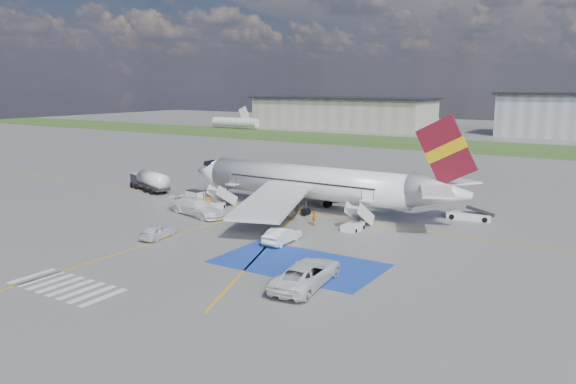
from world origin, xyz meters
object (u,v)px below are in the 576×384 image
at_px(airliner, 317,183).
at_px(car_silver_a, 158,231).
at_px(car_silver_b, 282,235).
at_px(van_white_a, 307,269).
at_px(fuel_tanker, 150,183).
at_px(belt_loader, 469,216).
at_px(van_white_b, 197,205).
at_px(gpu_cart, 195,198).

distance_m(airliner, car_silver_a, 20.24).
bearing_deg(car_silver_b, van_white_a, 131.14).
xyz_separation_m(fuel_tanker, car_silver_a, (19.02, -17.12, -0.48)).
distance_m(car_silver_a, van_white_a, 19.10).
height_order(airliner, fuel_tanker, airliner).
distance_m(belt_loader, van_white_a, 27.95).
distance_m(belt_loader, van_white_b, 30.75).
relative_size(airliner, fuel_tanker, 4.30).
bearing_deg(fuel_tanker, car_silver_a, -24.03).
bearing_deg(car_silver_a, airliner, -117.36).
relative_size(airliner, car_silver_b, 7.73).
bearing_deg(belt_loader, car_silver_b, -130.82).
bearing_deg(van_white_a, van_white_b, -37.40).
height_order(car_silver_a, van_white_b, van_white_b).
relative_size(gpu_cart, van_white_b, 0.37).
height_order(belt_loader, car_silver_a, belt_loader).
height_order(gpu_cart, van_white_a, van_white_a).
bearing_deg(airliner, fuel_tanker, -176.45).
bearing_deg(fuel_tanker, car_silver_b, -3.70).
xyz_separation_m(car_silver_a, car_silver_b, (11.10, 5.16, 0.07)).
xyz_separation_m(fuel_tanker, car_silver_b, (30.12, -11.96, -0.41)).
height_order(gpu_cart, car_silver_b, gpu_cart).
bearing_deg(airliner, van_white_a, -62.02).
xyz_separation_m(belt_loader, van_white_a, (-4.65, -27.54, 0.84)).
relative_size(airliner, van_white_a, 5.69).
relative_size(belt_loader, van_white_a, 0.80).
distance_m(fuel_tanker, gpu_cart, 12.08).
bearing_deg(car_silver_b, fuel_tanker, -23.12).
bearing_deg(gpu_cart, car_silver_a, -53.61).
relative_size(belt_loader, van_white_b, 0.81).
bearing_deg(van_white_b, car_silver_b, -92.95).
xyz_separation_m(airliner, car_silver_b, (3.96, -13.58, -2.61)).
bearing_deg(fuel_tanker, belt_loader, 27.56).
bearing_deg(belt_loader, gpu_cart, -168.97).
bearing_deg(van_white_a, fuel_tanker, -35.88).
relative_size(airliner, van_white_b, 5.78).
bearing_deg(car_silver_a, fuel_tanker, -48.50).
relative_size(gpu_cart, car_silver_a, 0.57).
distance_m(car_silver_b, van_white_b, 15.23).
distance_m(car_silver_a, car_silver_b, 12.24).
bearing_deg(car_silver_b, gpu_cart, -26.12).
height_order(airliner, gpu_cart, airliner).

